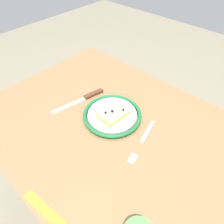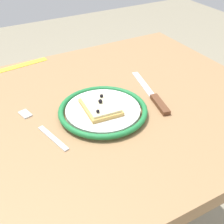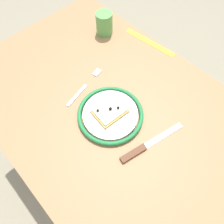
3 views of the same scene
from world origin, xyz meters
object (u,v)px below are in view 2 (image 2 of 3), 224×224
(dining_table, at_px, (79,142))
(plate, at_px, (103,111))
(fork, at_px, (42,128))
(measuring_tape, at_px, (11,68))
(pizza_slice_near, at_px, (101,106))
(knife, at_px, (155,98))

(dining_table, relative_size, plate, 4.72)
(plate, relative_size, fork, 1.14)
(dining_table, bearing_deg, fork, -169.64)
(dining_table, relative_size, measuring_tape, 4.38)
(fork, bearing_deg, pizza_slice_near, -4.99)
(plate, height_order, measuring_tape, plate)
(pizza_slice_near, relative_size, fork, 0.56)
(knife, bearing_deg, measuring_tape, 128.06)
(plate, bearing_deg, knife, -3.65)
(plate, height_order, fork, plate)
(plate, bearing_deg, measuring_tape, 111.06)
(pizza_slice_near, distance_m, measuring_tape, 0.39)
(dining_table, xyz_separation_m, pizza_slice_near, (0.05, -0.03, 0.12))
(dining_table, bearing_deg, measuring_tape, 103.81)
(pizza_slice_near, bearing_deg, measuring_tape, 110.50)
(measuring_tape, bearing_deg, dining_table, -82.60)
(dining_table, xyz_separation_m, fork, (-0.10, -0.02, 0.10))
(pizza_slice_near, bearing_deg, knife, -4.46)
(dining_table, bearing_deg, pizza_slice_near, -29.43)
(plate, distance_m, pizza_slice_near, 0.02)
(dining_table, relative_size, pizza_slice_near, 9.51)
(knife, distance_m, fork, 0.31)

